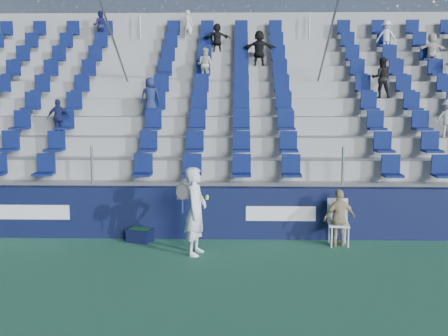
# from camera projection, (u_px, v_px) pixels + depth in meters

# --- Properties ---
(ground) EXTENTS (70.00, 70.00, 0.00)m
(ground) POSITION_uv_depth(u_px,v_px,m) (209.00, 283.00, 10.05)
(ground) COLOR #2E6D4B
(ground) RESTS_ON ground
(sponsor_wall) EXTENTS (24.00, 0.32, 1.20)m
(sponsor_wall) POSITION_uv_depth(u_px,v_px,m) (216.00, 213.00, 13.08)
(sponsor_wall) COLOR #0E1436
(sponsor_wall) RESTS_ON ground
(grandstand) EXTENTS (24.00, 8.17, 6.63)m
(grandstand) POSITION_uv_depth(u_px,v_px,m) (222.00, 131.00, 17.92)
(grandstand) COLOR gray
(grandstand) RESTS_ON ground
(tennis_player) EXTENTS (0.69, 0.75, 1.85)m
(tennis_player) POSITION_uv_depth(u_px,v_px,m) (196.00, 211.00, 11.70)
(tennis_player) COLOR white
(tennis_player) RESTS_ON ground
(line_judge_chair) EXTENTS (0.49, 0.50, 1.03)m
(line_judge_chair) POSITION_uv_depth(u_px,v_px,m) (338.00, 219.00, 12.52)
(line_judge_chair) COLOR white
(line_judge_chair) RESTS_ON ground
(line_judge) EXTENTS (0.81, 0.52, 1.28)m
(line_judge) POSITION_uv_depth(u_px,v_px,m) (339.00, 218.00, 12.36)
(line_judge) COLOR tan
(line_judge) RESTS_ON ground
(ball_bin) EXTENTS (0.64, 0.53, 0.31)m
(ball_bin) POSITION_uv_depth(u_px,v_px,m) (140.00, 234.00, 12.79)
(ball_bin) COLOR #10153C
(ball_bin) RESTS_ON ground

